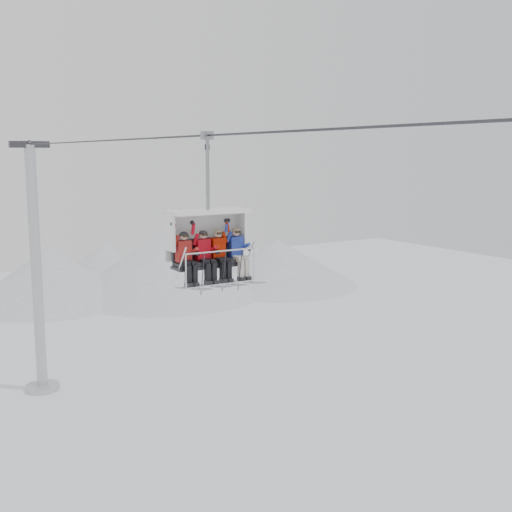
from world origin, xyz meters
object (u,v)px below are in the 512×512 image
lift_tower_right (37,287)px  skier_far_right (238,252)px  skier_far_left (186,257)px  skier_center_right (220,253)px  chairlift_carrier (206,236)px  skier_center_left (205,255)px

lift_tower_right → skier_far_right: bearing=-87.7°
lift_tower_right → skier_far_left: lift_tower_right is taller
skier_center_right → skier_far_right: (0.56, 0.00, 0.00)m
chairlift_carrier → skier_center_left: 0.59m
lift_tower_right → skier_far_right: size_ratio=7.99×
lift_tower_right → chairlift_carrier: size_ratio=3.38×
chairlift_carrier → skier_far_left: bearing=-158.4°
lift_tower_right → skier_center_left: (-0.21, -19.79, 4.40)m
skier_center_left → lift_tower_right: bearing=89.4°
chairlift_carrier → skier_far_left: (-0.77, -0.30, -0.46)m
lift_tower_right → skier_center_left: size_ratio=7.99×
lift_tower_right → skier_far_right: 20.29m
skier_center_left → skier_center_right: same height
skier_center_right → skier_far_right: bearing=0.0°
skier_far_left → chairlift_carrier: bearing=21.6°
chairlift_carrier → lift_tower_right: bearing=90.0°
chairlift_carrier → skier_far_right: (0.80, -0.30, -0.46)m
skier_far_left → skier_far_right: 1.57m
skier_center_right → chairlift_carrier: bearing=128.5°
skier_far_left → skier_center_left: size_ratio=1.00×
chairlift_carrier → skier_far_left: chairlift_carrier is taller
skier_center_right → skier_far_right: same height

